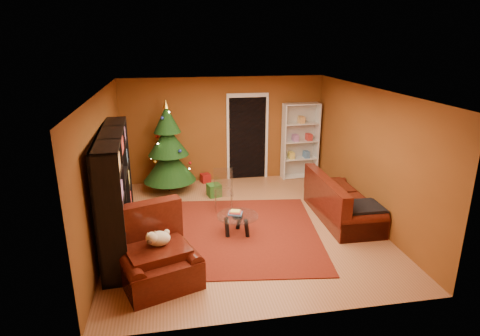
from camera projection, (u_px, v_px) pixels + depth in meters
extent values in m
cube|color=#9A5F3B|center=(244.00, 226.00, 7.83)|extent=(5.00, 5.50, 0.05)
cube|color=silver|center=(244.00, 90.00, 7.01)|extent=(5.00, 5.50, 0.05)
cube|color=brown|center=(224.00, 130.00, 10.02)|extent=(5.00, 0.05, 2.60)
cube|color=brown|center=(102.00, 169.00, 7.01)|extent=(0.05, 5.50, 2.60)
cube|color=brown|center=(370.00, 155.00, 7.84)|extent=(0.05, 5.50, 2.60)
cube|color=maroon|center=(246.00, 233.00, 7.51)|extent=(3.04, 3.42, 0.02)
cube|color=#23611F|center=(214.00, 190.00, 9.23)|extent=(0.35, 0.35, 0.29)
cube|color=maroon|center=(205.00, 178.00, 10.13)|extent=(0.27, 0.27, 0.22)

